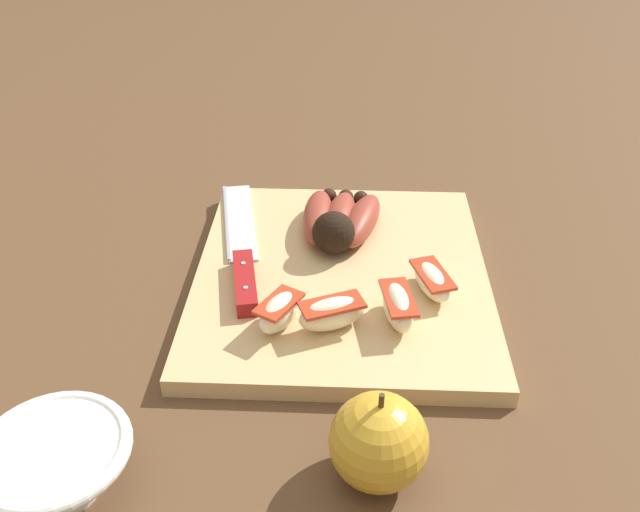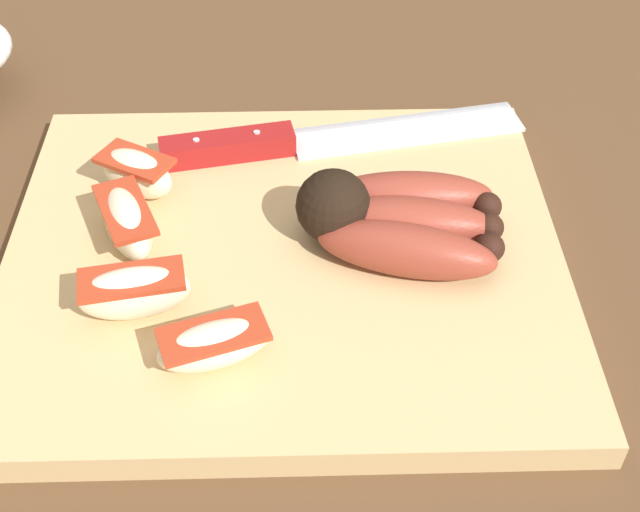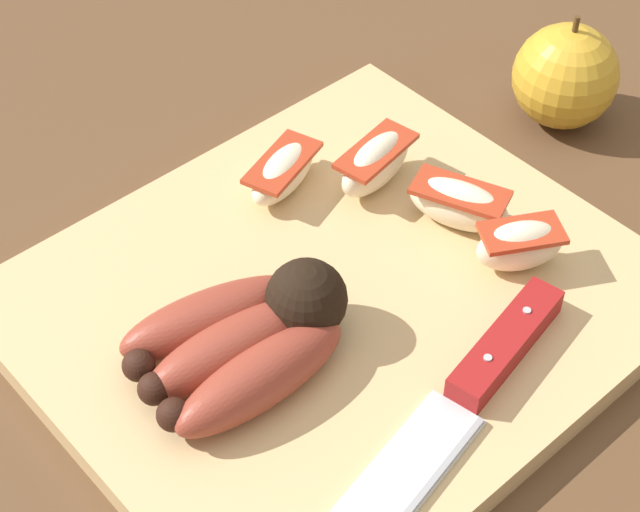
# 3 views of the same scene
# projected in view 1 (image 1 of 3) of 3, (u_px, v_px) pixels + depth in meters

# --- Properties ---
(ground_plane) EXTENTS (6.00, 6.00, 0.00)m
(ground_plane) POSITION_uv_depth(u_px,v_px,m) (353.00, 284.00, 0.78)
(ground_plane) COLOR brown
(cutting_board) EXTENTS (0.37, 0.32, 0.02)m
(cutting_board) POSITION_uv_depth(u_px,v_px,m) (341.00, 278.00, 0.77)
(cutting_board) COLOR tan
(cutting_board) RESTS_ON ground_plane
(banana_bunch) EXTENTS (0.14, 0.10, 0.05)m
(banana_bunch) POSITION_uv_depth(u_px,v_px,m) (339.00, 220.00, 0.81)
(banana_bunch) COLOR black
(banana_bunch) RESTS_ON cutting_board
(chefs_knife) EXTENTS (0.28, 0.08, 0.02)m
(chefs_knife) POSITION_uv_depth(u_px,v_px,m) (242.00, 259.00, 0.77)
(chefs_knife) COLOR silver
(chefs_knife) RESTS_ON cutting_board
(apple_wedge_near) EXTENTS (0.05, 0.07, 0.03)m
(apple_wedge_near) POSITION_uv_depth(u_px,v_px,m) (332.00, 313.00, 0.67)
(apple_wedge_near) COLOR #F4E5C1
(apple_wedge_near) RESTS_ON cutting_board
(apple_wedge_middle) EXTENTS (0.06, 0.05, 0.04)m
(apple_wedge_middle) POSITION_uv_depth(u_px,v_px,m) (279.00, 312.00, 0.67)
(apple_wedge_middle) COLOR #F4E5C1
(apple_wedge_middle) RESTS_ON cutting_board
(apple_wedge_far) EXTENTS (0.07, 0.04, 0.04)m
(apple_wedge_far) POSITION_uv_depth(u_px,v_px,m) (398.00, 306.00, 0.68)
(apple_wedge_far) COLOR #F4E5C1
(apple_wedge_far) RESTS_ON cutting_board
(apple_wedge_extra) EXTENTS (0.07, 0.05, 0.03)m
(apple_wedge_extra) POSITION_uv_depth(u_px,v_px,m) (432.00, 281.00, 0.72)
(apple_wedge_extra) COLOR #F4E5C1
(apple_wedge_extra) RESTS_ON cutting_board
(whole_apple) EXTENTS (0.08, 0.08, 0.09)m
(whole_apple) POSITION_uv_depth(u_px,v_px,m) (379.00, 442.00, 0.54)
(whole_apple) COLOR gold
(whole_apple) RESTS_ON ground_plane
(ceramic_bowl) EXTENTS (0.12, 0.12, 0.05)m
(ceramic_bowl) POSITION_uv_depth(u_px,v_px,m) (56.00, 463.00, 0.53)
(ceramic_bowl) COLOR silver
(ceramic_bowl) RESTS_ON ground_plane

